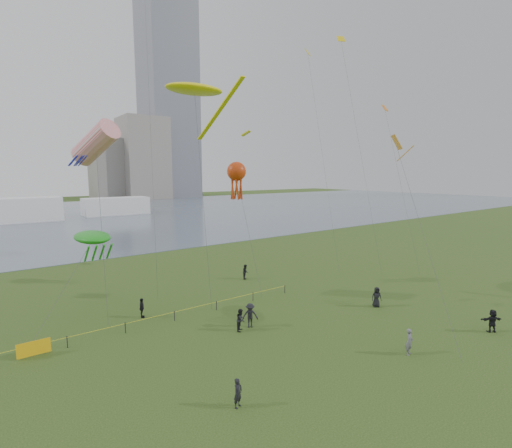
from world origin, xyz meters
TOP-DOWN VIEW (x-y plane):
  - ground_plane at (0.00, 0.00)m, footprint 400.00×400.00m
  - lake at (0.00, 100.00)m, footprint 400.00×120.00m
  - tower at (62.00, 168.00)m, footprint 24.00×24.00m
  - building_mid at (46.00, 162.00)m, footprint 20.00×20.00m
  - building_low at (32.00, 168.00)m, footprint 16.00×18.00m
  - pavilion_left at (-12.00, 95.00)m, footprint 22.00×8.00m
  - pavilion_right at (14.00, 98.00)m, footprint 18.00×7.00m
  - fence at (-11.75, 13.68)m, footprint 24.07×0.07m
  - kite_flyer at (4.60, -1.02)m, footprint 0.75×0.61m
  - spectator_a at (-2.32, 8.85)m, footprint 1.06×1.05m
  - spectator_b at (-1.37, 8.94)m, footprint 1.44×1.28m
  - spectator_c at (-7.54, 15.93)m, footprint 0.66×1.06m
  - spectator_d at (10.50, 5.76)m, footprint 1.07×0.98m
  - spectator_e at (12.97, -2.82)m, footprint 1.67×1.31m
  - spectator_f at (-7.76, 1.11)m, footprint 0.67×0.56m
  - spectator_g at (6.07, 20.19)m, footprint 1.02×1.04m
  - kite_stingray at (-1.54, 17.05)m, footprint 5.45×10.18m
  - kite_windsock at (-9.22, 21.05)m, footprint 4.37×7.61m
  - kite_creature at (-10.72, 17.63)m, footprint 6.53×5.23m
  - kite_octopus at (3.77, 18.47)m, footprint 1.97×5.47m
  - kite_delta at (11.81, 5.06)m, footprint 6.45×10.00m
  - small_kites at (-0.57, 19.17)m, footprint 42.48×12.01m

SIDE VIEW (x-z plane):
  - ground_plane at x=0.00m, z-range 0.00..0.00m
  - lake at x=0.00m, z-range -0.02..0.06m
  - fence at x=-11.75m, z-range 0.03..1.08m
  - spectator_f at x=-7.76m, z-range 0.00..1.57m
  - spectator_c at x=-7.54m, z-range 0.00..1.68m
  - spectator_g at x=6.07m, z-range 0.00..1.69m
  - spectator_a at x=-2.32m, z-range 0.00..1.73m
  - spectator_e at x=12.97m, z-range 0.00..1.77m
  - kite_flyer at x=4.60m, z-range 0.00..1.78m
  - spectator_d at x=10.50m, z-range 0.00..1.83m
  - spectator_b at x=-1.37m, z-range 0.00..1.94m
  - pavilion_right at x=14.00m, z-range 0.00..5.00m
  - pavilion_left at x=-12.00m, z-range 0.00..6.00m
  - kite_creature at x=-10.72m, z-range 3.23..10.68m
  - kite_octopus at x=3.77m, z-range 5.52..18.76m
  - building_low at x=32.00m, z-range 0.00..28.00m
  - kite_delta at x=11.81m, z-range 6.35..21.75m
  - kite_windsock at x=-9.22m, z-range 6.33..23.01m
  - building_mid at x=46.00m, z-range 0.00..38.00m
  - kite_stingray at x=-1.54m, z-range 9.46..29.36m
  - small_kites at x=-0.57m, z-range 18.98..31.85m
  - tower at x=62.00m, z-range 0.00..120.00m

